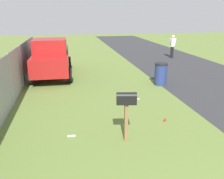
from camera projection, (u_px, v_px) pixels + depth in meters
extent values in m
cube|color=brown|center=(126.00, 123.00, 6.30)|extent=(0.09, 0.09, 1.08)
cube|color=black|center=(127.00, 100.00, 6.10)|extent=(0.29, 0.55, 0.22)
cylinder|color=black|center=(127.00, 96.00, 6.07)|extent=(0.29, 0.55, 0.20)
cube|color=red|center=(126.00, 96.00, 6.18)|extent=(0.02, 0.04, 0.18)
cube|color=maroon|center=(52.00, 60.00, 12.97)|extent=(4.93, 1.86, 0.90)
cube|color=maroon|center=(50.00, 46.00, 12.17)|extent=(1.69, 1.68, 0.76)
cube|color=black|center=(50.00, 46.00, 12.17)|extent=(1.64, 1.71, 0.53)
cube|color=maroon|center=(67.00, 48.00, 13.97)|extent=(2.55, 0.11, 0.12)
cube|color=maroon|center=(38.00, 48.00, 13.69)|extent=(2.55, 0.11, 0.12)
cylinder|color=black|center=(69.00, 75.00, 11.76)|extent=(0.76, 0.27, 0.76)
cylinder|color=black|center=(32.00, 77.00, 11.46)|extent=(0.76, 0.27, 0.76)
cylinder|color=black|center=(69.00, 63.00, 14.80)|extent=(0.76, 0.27, 0.76)
cylinder|color=black|center=(39.00, 64.00, 14.49)|extent=(0.76, 0.27, 0.76)
cylinder|color=navy|center=(161.00, 75.00, 11.38)|extent=(0.59, 0.59, 1.00)
cylinder|color=black|center=(161.00, 64.00, 11.22)|extent=(0.62, 0.62, 0.08)
cylinder|color=black|center=(173.00, 52.00, 18.30)|extent=(0.14, 0.14, 0.88)
cylinder|color=black|center=(171.00, 52.00, 18.40)|extent=(0.14, 0.14, 0.88)
cylinder|color=silver|center=(173.00, 42.00, 18.12)|extent=(0.30, 0.30, 0.66)
sphere|color=beige|center=(173.00, 37.00, 17.98)|extent=(0.24, 0.24, 0.24)
cylinder|color=silver|center=(175.00, 42.00, 17.97)|extent=(0.09, 0.18, 0.60)
cylinder|color=silver|center=(171.00, 42.00, 18.24)|extent=(0.09, 0.18, 0.60)
cylinder|color=#9EA3A8|center=(10.00, 80.00, 8.70)|extent=(0.07, 0.07, 1.97)
cylinder|color=#9EA3A8|center=(21.00, 67.00, 10.85)|extent=(0.07, 0.07, 1.97)
cylinder|color=#9EA3A8|center=(28.00, 58.00, 12.99)|extent=(0.07, 0.07, 1.97)
cylinder|color=#9EA3A8|center=(34.00, 52.00, 15.13)|extent=(0.07, 0.07, 1.97)
cube|color=#9EA3A8|center=(7.00, 54.00, 8.41)|extent=(13.76, 0.04, 0.04)
cube|color=gray|center=(10.00, 80.00, 8.70)|extent=(13.76, 0.01, 1.97)
cylinder|color=red|center=(165.00, 120.00, 7.63)|extent=(0.14, 0.12, 0.07)
cylinder|color=#B2D8BF|center=(71.00, 136.00, 6.62)|extent=(0.08, 0.22, 0.07)
cube|color=silver|center=(138.00, 99.00, 9.60)|extent=(0.15, 0.14, 0.01)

